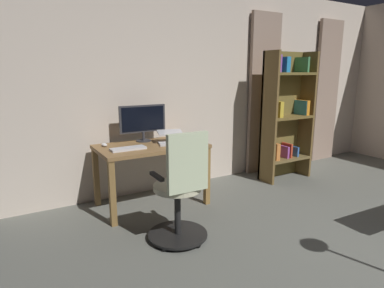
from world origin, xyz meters
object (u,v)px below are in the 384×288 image
at_px(computer_mouse, 104,145).
at_px(computer_keyboard, 128,149).
at_px(desk, 151,153).
at_px(laptop, 171,139).
at_px(office_chair, 181,193).
at_px(bookshelf, 285,115).
at_px(computer_monitor, 143,120).

bearing_deg(computer_mouse, computer_keyboard, 120.90).
bearing_deg(computer_keyboard, desk, -161.70).
xyz_separation_m(computer_keyboard, laptop, (-0.54, -0.05, 0.04)).
bearing_deg(computer_keyboard, computer_mouse, -59.10).
xyz_separation_m(desk, office_chair, (0.13, 0.94, -0.14)).
bearing_deg(office_chair, bookshelf, 23.89).
bearing_deg(laptop, computer_keyboard, 21.02).
bearing_deg(bookshelf, computer_monitor, -7.04).
distance_m(office_chair, bookshelf, 2.42).
relative_size(office_chair, laptop, 2.80).
relative_size(office_chair, computer_keyboard, 2.78).
bearing_deg(computer_monitor, office_chair, 83.70).
xyz_separation_m(computer_mouse, bookshelf, (-2.56, 0.21, 0.19)).
bearing_deg(bookshelf, computer_keyboard, 1.85).
distance_m(office_chair, computer_monitor, 1.28).
relative_size(laptop, computer_mouse, 3.73).
relative_size(office_chair, computer_mouse, 10.44).
bearing_deg(computer_monitor, desk, 89.14).
distance_m(desk, computer_monitor, 0.42).
xyz_separation_m(desk, computer_monitor, (-0.00, -0.23, 0.35)).
distance_m(office_chair, computer_mouse, 1.21).
bearing_deg(office_chair, desk, 83.74).
relative_size(computer_mouse, bookshelf, 0.06).
bearing_deg(office_chair, computer_keyboard, 103.68).
bearing_deg(office_chair, computer_monitor, 85.06).
relative_size(computer_monitor, computer_keyboard, 1.52).
bearing_deg(bookshelf, computer_mouse, -4.74).
height_order(desk, laptop, laptop).
distance_m(office_chair, computer_keyboard, 0.89).
height_order(computer_keyboard, laptop, laptop).
bearing_deg(laptop, desk, 2.54).
bearing_deg(bookshelf, desk, -0.69).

